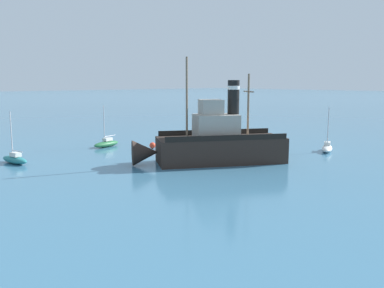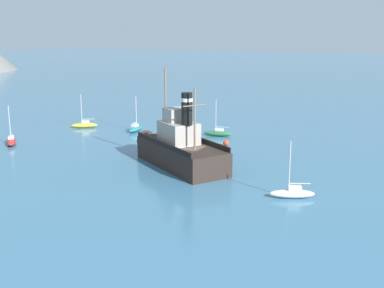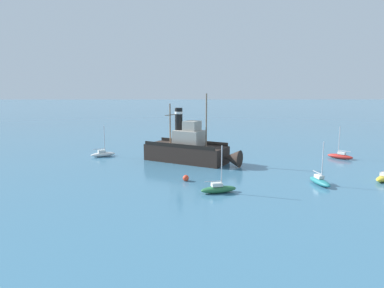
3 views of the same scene
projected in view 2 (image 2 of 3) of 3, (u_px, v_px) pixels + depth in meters
name	position (u px, v px, depth m)	size (l,w,h in m)	color
ground_plane	(190.00, 170.00, 48.45)	(600.00, 600.00, 0.00)	teal
old_tugboat	(178.00, 148.00, 49.91)	(10.07, 14.18, 9.90)	#2D231E
sailboat_teal	(136.00, 128.00, 67.52)	(3.93, 1.76, 4.90)	#23757A
sailboat_white	(292.00, 193.00, 40.28)	(2.76, 3.87, 4.90)	white
sailboat_yellow	(84.00, 125.00, 70.14)	(3.22, 3.67, 4.90)	gold
sailboat_green	(218.00, 133.00, 64.42)	(2.03, 3.95, 4.90)	#286B3D
sailboat_red	(11.00, 141.00, 59.54)	(3.43, 3.50, 4.90)	#B22823
mooring_buoy	(226.00, 143.00, 58.96)	(0.71, 0.71, 0.71)	red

